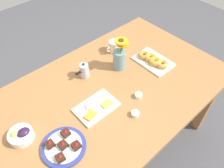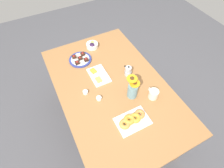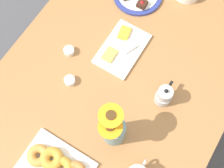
{
  "view_description": "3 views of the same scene",
  "coord_description": "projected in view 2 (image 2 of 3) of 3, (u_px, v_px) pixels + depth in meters",
  "views": [
    {
      "loc": [
        0.65,
        0.72,
        1.83
      ],
      "look_at": [
        0.0,
        0.0,
        0.78
      ],
      "focal_mm": 35.0,
      "sensor_mm": 36.0,
      "label": 1
    },
    {
      "loc": [
        -0.9,
        0.46,
        2.09
      ],
      "look_at": [
        0.0,
        0.0,
        0.78
      ],
      "focal_mm": 28.0,
      "sensor_mm": 36.0,
      "label": 2
    },
    {
      "loc": [
        -0.41,
        -0.25,
        2.02
      ],
      "look_at": [
        0.0,
        0.0,
        0.78
      ],
      "focal_mm": 50.0,
      "sensor_mm": 36.0,
      "label": 3
    }
  ],
  "objects": [
    {
      "name": "croissant_platter",
      "position": [
        132.0,
        120.0,
        1.45
      ],
      "size": [
        0.19,
        0.28,
        0.05
      ],
      "color": "white",
      "rests_on": "dining_table"
    },
    {
      "name": "dessert_plate",
      "position": [
        80.0,
        59.0,
        1.9
      ],
      "size": [
        0.24,
        0.24,
        0.05
      ],
      "color": "navy",
      "rests_on": "dining_table"
    },
    {
      "name": "coffee_mug",
      "position": [
        153.0,
        94.0,
        1.58
      ],
      "size": [
        0.12,
        0.09,
        0.09
      ],
      "color": "silver",
      "rests_on": "dining_table"
    },
    {
      "name": "jam_cup_honey",
      "position": [
        99.0,
        98.0,
        1.59
      ],
      "size": [
        0.05,
        0.05,
        0.03
      ],
      "color": "white",
      "rests_on": "dining_table"
    },
    {
      "name": "grape_bowl",
      "position": [
        92.0,
        45.0,
        2.01
      ],
      "size": [
        0.13,
        0.13,
        0.07
      ],
      "color": "white",
      "rests_on": "dining_table"
    },
    {
      "name": "moka_pot",
      "position": [
        128.0,
        71.0,
        1.74
      ],
      "size": [
        0.11,
        0.07,
        0.12
      ],
      "color": "#B7B7BC",
      "rests_on": "dining_table"
    },
    {
      "name": "flower_vase",
      "position": [
        133.0,
        90.0,
        1.55
      ],
      "size": [
        0.12,
        0.11,
        0.26
      ],
      "color": "#6B939E",
      "rests_on": "dining_table"
    },
    {
      "name": "jam_cup_berry",
      "position": [
        85.0,
        92.0,
        1.63
      ],
      "size": [
        0.05,
        0.05,
        0.03
      ],
      "color": "white",
      "rests_on": "dining_table"
    },
    {
      "name": "ground_plane",
      "position": [
        112.0,
        121.0,
        2.27
      ],
      "size": [
        6.0,
        6.0,
        0.0
      ],
      "primitive_type": "plane",
      "color": "#4C4C51"
    },
    {
      "name": "cheese_platter",
      "position": [
        99.0,
        75.0,
        1.76
      ],
      "size": [
        0.26,
        0.17,
        0.03
      ],
      "color": "white",
      "rests_on": "dining_table"
    },
    {
      "name": "dining_table",
      "position": [
        112.0,
        92.0,
        1.75
      ],
      "size": [
        1.6,
        1.0,
        0.74
      ],
      "color": "#9E6B3D",
      "rests_on": "ground_plane"
    }
  ]
}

